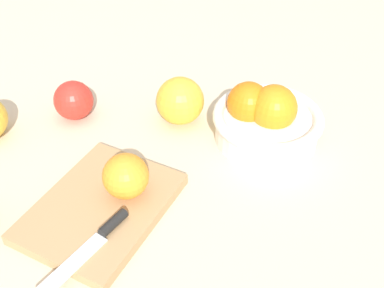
{
  "coord_description": "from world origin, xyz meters",
  "views": [
    {
      "loc": [
        0.36,
        0.44,
        0.5
      ],
      "look_at": [
        -0.07,
        0.09,
        0.04
      ],
      "focal_mm": 44.29,
      "sensor_mm": 36.0,
      "label": 1
    }
  ],
  "objects_px": {
    "bowl": "(266,119)",
    "orange_on_board": "(126,176)",
    "apple_mid_left": "(180,101)",
    "knife": "(96,241)",
    "apple_front_left": "(74,100)",
    "cutting_board": "(101,208)"
  },
  "relations": [
    {
      "from": "orange_on_board",
      "to": "knife",
      "type": "bearing_deg",
      "value": 20.49
    },
    {
      "from": "apple_front_left",
      "to": "apple_mid_left",
      "type": "xyz_separation_m",
      "value": [
        -0.11,
        0.15,
        0.01
      ]
    },
    {
      "from": "bowl",
      "to": "orange_on_board",
      "type": "bearing_deg",
      "value": -15.81
    },
    {
      "from": "bowl",
      "to": "apple_mid_left",
      "type": "relative_size",
      "value": 2.18
    },
    {
      "from": "knife",
      "to": "apple_mid_left",
      "type": "bearing_deg",
      "value": -160.25
    },
    {
      "from": "orange_on_board",
      "to": "knife",
      "type": "height_order",
      "value": "orange_on_board"
    },
    {
      "from": "bowl",
      "to": "cutting_board",
      "type": "xyz_separation_m",
      "value": [
        0.28,
        -0.08,
        -0.03
      ]
    },
    {
      "from": "knife",
      "to": "apple_mid_left",
      "type": "height_order",
      "value": "apple_mid_left"
    },
    {
      "from": "cutting_board",
      "to": "knife",
      "type": "height_order",
      "value": "knife"
    },
    {
      "from": "knife",
      "to": "apple_mid_left",
      "type": "distance_m",
      "value": 0.3
    },
    {
      "from": "bowl",
      "to": "cutting_board",
      "type": "bearing_deg",
      "value": -16.45
    },
    {
      "from": "apple_mid_left",
      "to": "bowl",
      "type": "bearing_deg",
      "value": 110.55
    },
    {
      "from": "knife",
      "to": "apple_front_left",
      "type": "xyz_separation_m",
      "value": [
        -0.17,
        -0.25,
        0.01
      ]
    },
    {
      "from": "apple_front_left",
      "to": "apple_mid_left",
      "type": "bearing_deg",
      "value": 126.12
    },
    {
      "from": "orange_on_board",
      "to": "apple_front_left",
      "type": "relative_size",
      "value": 0.95
    },
    {
      "from": "orange_on_board",
      "to": "apple_mid_left",
      "type": "bearing_deg",
      "value": -160.58
    },
    {
      "from": "bowl",
      "to": "knife",
      "type": "height_order",
      "value": "bowl"
    },
    {
      "from": "bowl",
      "to": "cutting_board",
      "type": "distance_m",
      "value": 0.3
    },
    {
      "from": "orange_on_board",
      "to": "knife",
      "type": "distance_m",
      "value": 0.1
    },
    {
      "from": "knife",
      "to": "apple_front_left",
      "type": "relative_size",
      "value": 2.28
    },
    {
      "from": "bowl",
      "to": "orange_on_board",
      "type": "xyz_separation_m",
      "value": [
        0.25,
        -0.07,
        0.01
      ]
    },
    {
      "from": "bowl",
      "to": "apple_front_left",
      "type": "distance_m",
      "value": 0.33
    }
  ]
}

